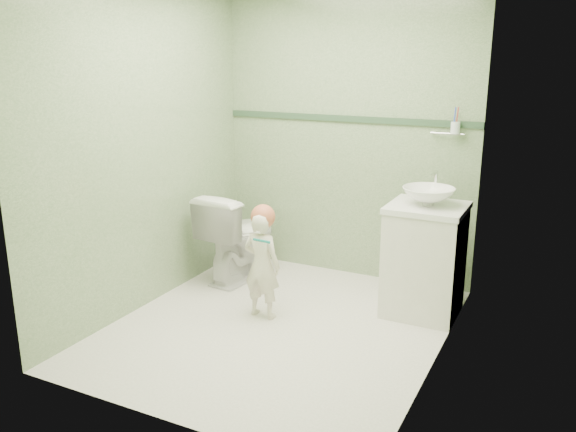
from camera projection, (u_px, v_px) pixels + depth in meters
The scene contains 12 objects.
ground at pixel (279, 327), 4.20m from camera, with size 2.50×2.50×0.00m, color beige.
room_shell at pixel (278, 160), 3.89m from camera, with size 2.50×2.54×2.40m.
trim_stripe at pixel (347, 119), 4.91m from camera, with size 2.20×0.02×0.05m, color #314D35.
vanity at pixel (424, 262), 4.34m from camera, with size 0.52×0.50×0.80m, color silver.
counter at pixel (428, 208), 4.23m from camera, with size 0.54×0.52×0.04m, color white.
basin at pixel (428, 196), 4.21m from camera, with size 0.37×0.37×0.13m, color white.
faucet at pixel (435, 180), 4.35m from camera, with size 0.03×0.13×0.18m.
cup_holder at pixel (454, 128), 4.49m from camera, with size 0.26×0.07×0.21m.
toilet at pixel (239, 236), 5.03m from camera, with size 0.43×0.75×0.76m, color white.
toddler at pixel (262, 265), 4.28m from camera, with size 0.29×0.19×0.79m, color beige.
hair_cap at pixel (263, 217), 4.21m from camera, with size 0.18×0.18×0.18m, color #C36644.
teal_toothbrush at pixel (261, 240), 4.08m from camera, with size 0.11×0.13×0.08m.
Camera 1 is at (1.78, -3.41, 1.87)m, focal length 37.02 mm.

